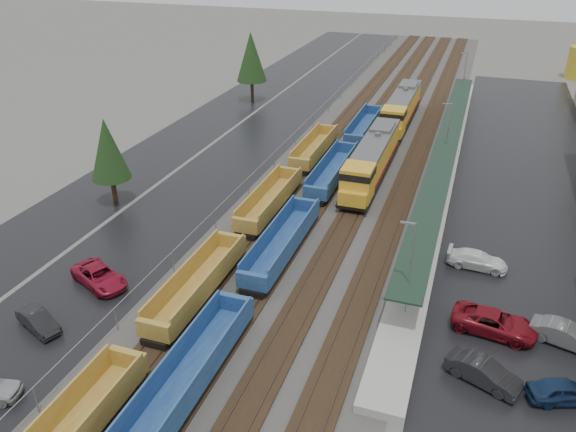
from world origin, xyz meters
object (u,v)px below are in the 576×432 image
(well_string_blue, at_px, (282,243))
(parked_car_east_c, at_px, (477,260))
(parked_car_west_c, at_px, (99,276))
(parked_car_east_a, at_px, (483,372))
(parked_car_east_b, at_px, (494,323))
(parked_car_east_e, at_px, (566,335))
(parked_car_east_d, at_px, (563,391))
(well_string_yellow, at_px, (198,284))
(parked_car_west_b, at_px, (38,321))
(locomotive_trail, at_px, (401,109))
(locomotive_lead, at_px, (372,160))

(well_string_blue, bearing_deg, parked_car_east_c, 11.65)
(parked_car_west_c, bearing_deg, parked_car_east_a, -68.04)
(parked_car_west_c, relative_size, parked_car_east_b, 0.93)
(parked_car_east_e, bearing_deg, parked_car_east_d, -170.57)
(well_string_blue, relative_size, parked_car_west_c, 15.02)
(well_string_yellow, xyz_separation_m, parked_car_east_e, (26.32, 3.19, -0.36))
(parked_car_west_b, xyz_separation_m, parked_car_east_b, (30.62, 10.19, 0.13))
(parked_car_west_c, bearing_deg, locomotive_trail, 6.06)
(parked_car_west_c, bearing_deg, well_string_yellow, -58.04)
(parked_car_east_a, distance_m, parked_car_east_d, 4.63)
(locomotive_lead, bearing_deg, parked_car_east_c, -51.08)
(parked_car_west_b, bearing_deg, parked_car_east_d, -60.36)
(locomotive_trail, distance_m, parked_car_west_b, 57.31)
(parked_car_east_a, relative_size, parked_car_east_b, 0.81)
(parked_car_west_b, distance_m, parked_car_west_c, 6.19)
(parked_car_west_c, distance_m, parked_car_east_a, 29.36)
(locomotive_trail, distance_m, parked_car_east_a, 51.61)
(locomotive_lead, xyz_separation_m, parked_car_east_e, (18.32, -23.31, -1.67))
(parked_car_west_b, height_order, parked_car_east_c, parked_car_east_c)
(well_string_yellow, distance_m, parked_car_west_b, 11.52)
(locomotive_trail, height_order, well_string_yellow, locomotive_trail)
(parked_car_west_c, xyz_separation_m, parked_car_east_a, (29.33, -1.33, 0.02))
(locomotive_trail, bearing_deg, parked_car_east_e, -67.54)
(well_string_yellow, relative_size, parked_car_east_c, 15.45)
(locomotive_trail, xyz_separation_m, parked_car_east_b, (13.65, -44.52, -1.64))
(locomotive_trail, xyz_separation_m, parked_car_east_a, (13.08, -49.90, -1.67))
(parked_car_east_b, relative_size, parked_car_east_c, 1.19)
(locomotive_trail, bearing_deg, parked_car_east_b, -72.96)
(locomotive_trail, relative_size, parked_car_west_b, 4.94)
(locomotive_lead, height_order, parked_car_east_a, locomotive_lead)
(locomotive_lead, distance_m, parked_car_east_a, 31.76)
(well_string_yellow, relative_size, parked_car_east_d, 17.80)
(parked_car_west_b, distance_m, parked_car_east_d, 35.00)
(parked_car_east_e, bearing_deg, parked_car_east_a, 152.51)
(parked_car_east_a, distance_m, parked_car_east_e, 7.66)
(well_string_yellow, xyz_separation_m, parked_car_east_a, (21.08, -2.40, -0.36))
(parked_car_east_b, xyz_separation_m, parked_car_east_c, (-1.49, 8.47, -0.10))
(parked_car_east_b, bearing_deg, locomotive_lead, 38.18)
(parked_car_east_a, height_order, parked_car_east_e, same)
(locomotive_trail, bearing_deg, parked_car_east_a, -75.31)
(locomotive_lead, relative_size, parked_car_east_d, 4.76)
(locomotive_lead, bearing_deg, parked_car_west_c, -120.51)
(parked_car_east_a, height_order, parked_car_east_b, parked_car_east_b)
(parked_car_west_b, xyz_separation_m, parked_car_east_c, (29.13, 18.66, 0.04))
(locomotive_lead, distance_m, well_string_yellow, 27.71)
(parked_car_east_d, bearing_deg, well_string_blue, 44.27)
(parked_car_east_e, bearing_deg, parked_car_east_b, 108.27)
(well_string_yellow, height_order, parked_car_west_c, well_string_yellow)
(parked_car_east_d, bearing_deg, parked_car_west_b, 78.05)
(parked_car_east_b, height_order, parked_car_east_c, parked_car_east_b)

